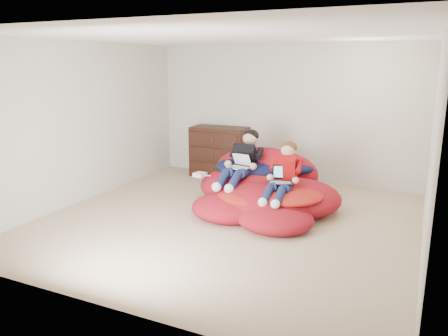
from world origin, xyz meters
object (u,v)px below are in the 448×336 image
Objects in this scene: beanbag_pile at (264,190)px; laptop_black at (282,178)px; laptop_white at (240,164)px; older_boy at (243,159)px; younger_boy at (283,172)px; dresser at (219,152)px.

laptop_black is (0.39, -0.32, 0.31)m from beanbag_pile.
beanbag_pile is 6.53× the size of laptop_white.
older_boy reaches higher than beanbag_pile.
beanbag_pile is 0.59m from laptop_black.
dresser is at bearing 137.40° from younger_boy.
beanbag_pile is at bearing -44.07° from dresser.
laptop_white is (-0.79, 0.26, -0.02)m from younger_boy.
laptop_white is 0.84m from laptop_black.
laptop_white reaches higher than laptop_black.
dresser is 3.06× the size of laptop_white.
laptop_black is at bearing -20.19° from laptop_white.
older_boy reaches higher than dresser.
younger_boy is (0.39, -0.29, 0.39)m from beanbag_pile.
laptop_black is (0.79, -0.40, -0.13)m from older_boy.
younger_boy is at bearing -25.36° from older_boy.
younger_boy is at bearing -42.60° from dresser.
laptop_white is at bearing -175.50° from beanbag_pile.
dresser is at bearing 136.94° from laptop_black.
younger_boy is at bearing 90.00° from laptop_black.
younger_boy is (0.79, -0.37, -0.05)m from older_boy.
laptop_black is (0.79, -0.29, -0.06)m from laptop_white.
beanbag_pile is (1.42, -1.37, -0.22)m from dresser.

